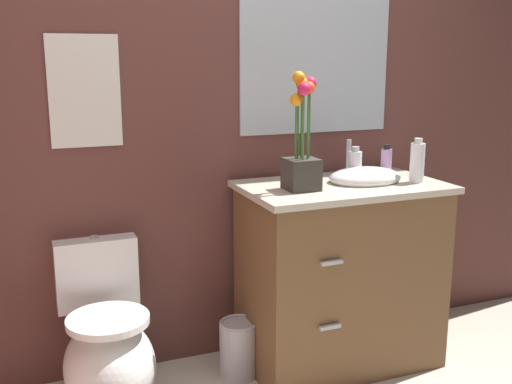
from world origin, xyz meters
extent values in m
cube|color=brown|center=(0.20, 1.43, 1.25)|extent=(4.11, 0.05, 2.50)
ellipsoid|color=white|center=(-0.60, 1.08, 0.20)|extent=(0.38, 0.48, 0.40)
cube|color=white|center=(-0.60, 1.13, 0.09)|extent=(0.22, 0.26, 0.18)
cube|color=white|center=(-0.60, 1.37, 0.52)|extent=(0.36, 0.13, 0.32)
cylinder|color=white|center=(-0.60, 1.06, 0.42)|extent=(0.34, 0.34, 0.03)
cylinder|color=#B7B7BC|center=(-0.60, 1.37, 0.68)|extent=(0.04, 0.04, 0.02)
cube|color=brown|center=(0.51, 1.10, 0.43)|extent=(0.90, 0.52, 0.86)
cube|color=beige|center=(0.51, 1.10, 0.88)|extent=(0.94, 0.56, 0.03)
ellipsoid|color=white|center=(0.63, 1.10, 0.91)|extent=(0.36, 0.26, 0.10)
cylinder|color=#B7B7BC|center=(0.63, 1.26, 0.98)|extent=(0.02, 0.02, 0.18)
cube|color=#B7B7BC|center=(0.31, 0.83, 0.62)|extent=(0.10, 0.02, 0.02)
cube|color=#B7B7BC|center=(0.31, 0.83, 0.33)|extent=(0.10, 0.02, 0.02)
cube|color=#38332D|center=(0.27, 1.06, 0.96)|extent=(0.14, 0.14, 0.14)
cylinder|color=#386B2D|center=(0.31, 1.07, 1.20)|extent=(0.01, 0.01, 0.33)
sphere|color=#E01E51|center=(0.31, 1.07, 1.36)|extent=(0.06, 0.06, 0.06)
cylinder|color=#386B2D|center=(0.27, 1.08, 1.20)|extent=(0.01, 0.01, 0.33)
sphere|color=orange|center=(0.27, 1.08, 1.36)|extent=(0.06, 0.06, 0.06)
cylinder|color=#386B2D|center=(0.26, 1.08, 1.21)|extent=(0.01, 0.01, 0.35)
sphere|color=orange|center=(0.26, 1.08, 1.38)|extent=(0.06, 0.06, 0.06)
cylinder|color=#386B2D|center=(0.24, 1.06, 1.16)|extent=(0.01, 0.01, 0.26)
sphere|color=orange|center=(0.24, 1.06, 1.29)|extent=(0.06, 0.06, 0.06)
cylinder|color=#386B2D|center=(0.26, 1.02, 1.19)|extent=(0.01, 0.01, 0.31)
sphere|color=#E01E51|center=(0.26, 1.02, 1.34)|extent=(0.06, 0.06, 0.06)
cylinder|color=#386B2D|center=(0.28, 1.04, 1.19)|extent=(0.01, 0.01, 0.31)
sphere|color=#EA4C23|center=(0.28, 1.04, 1.34)|extent=(0.06, 0.06, 0.06)
cylinder|color=white|center=(0.61, 1.17, 0.96)|extent=(0.06, 0.06, 0.13)
cylinder|color=#B7B7BC|center=(0.61, 1.17, 1.04)|extent=(0.04, 0.04, 0.02)
cylinder|color=#B28CBF|center=(0.77, 1.15, 0.96)|extent=(0.05, 0.05, 0.14)
cylinder|color=black|center=(0.77, 1.15, 1.04)|extent=(0.03, 0.03, 0.02)
cylinder|color=white|center=(0.84, 1.00, 0.99)|extent=(0.07, 0.07, 0.18)
cylinder|color=silver|center=(0.84, 1.00, 1.09)|extent=(0.04, 0.04, 0.02)
cylinder|color=#B7B7BC|center=(0.00, 1.15, 0.13)|extent=(0.18, 0.18, 0.26)
torus|color=#B7B7BC|center=(0.00, 1.15, 0.27)|extent=(0.18, 0.18, 0.01)
cube|color=silver|center=(-0.60, 1.40, 1.33)|extent=(0.30, 0.01, 0.48)
cube|color=#B2BCC6|center=(0.51, 1.40, 1.45)|extent=(0.80, 0.01, 0.70)
camera|label=1|loc=(-0.90, -1.32, 1.48)|focal=42.79mm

